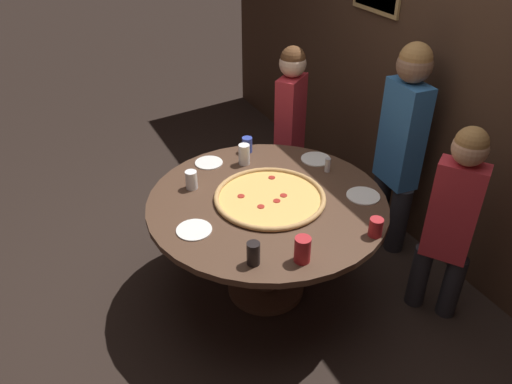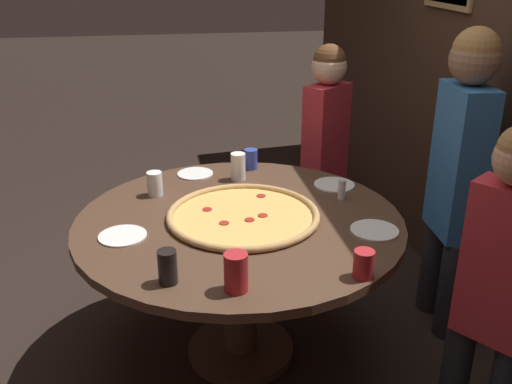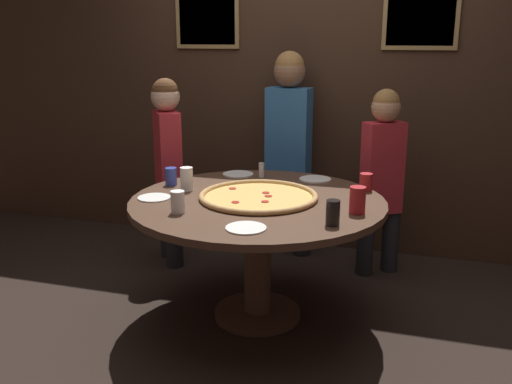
# 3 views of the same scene
# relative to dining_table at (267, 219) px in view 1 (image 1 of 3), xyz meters

# --- Properties ---
(ground_plane) EXTENTS (24.00, 24.00, 0.00)m
(ground_plane) POSITION_rel_dining_table_xyz_m (0.00, 0.00, -0.60)
(ground_plane) COLOR black
(back_wall) EXTENTS (6.40, 0.08, 2.60)m
(back_wall) POSITION_rel_dining_table_xyz_m (0.00, 1.34, 0.71)
(back_wall) COLOR #3D281C
(back_wall) RESTS_ON ground_plane
(dining_table) EXTENTS (1.48, 1.48, 0.74)m
(dining_table) POSITION_rel_dining_table_xyz_m (0.00, 0.00, 0.00)
(dining_table) COLOR #4C3323
(dining_table) RESTS_ON ground_plane
(giant_pizza) EXTENTS (0.69, 0.69, 0.03)m
(giant_pizza) POSITION_rel_dining_table_xyz_m (0.00, 0.02, 0.16)
(giant_pizza) COLOR #EAB75B
(giant_pizza) RESTS_ON dining_table
(drink_cup_beside_pizza) EXTENTS (0.08, 0.08, 0.11)m
(drink_cup_beside_pizza) POSITION_rel_dining_table_xyz_m (0.57, 0.37, 0.20)
(drink_cup_beside_pizza) COLOR #B22328
(drink_cup_beside_pizza) RESTS_ON dining_table
(drink_cup_front_edge) EXTENTS (0.07, 0.07, 0.13)m
(drink_cup_front_edge) POSITION_rel_dining_table_xyz_m (0.49, -0.33, 0.21)
(drink_cup_front_edge) COLOR black
(drink_cup_front_edge) RESTS_ON dining_table
(drink_cup_near_right) EXTENTS (0.07, 0.07, 0.12)m
(drink_cup_near_right) POSITION_rel_dining_table_xyz_m (-0.33, -0.37, 0.20)
(drink_cup_near_right) COLOR white
(drink_cup_near_right) RESTS_ON dining_table
(drink_cup_near_left) EXTENTS (0.08, 0.08, 0.14)m
(drink_cup_near_left) POSITION_rel_dining_table_xyz_m (-0.47, 0.06, 0.21)
(drink_cup_near_left) COLOR white
(drink_cup_near_left) RESTS_ON dining_table
(drink_cup_far_left) EXTENTS (0.09, 0.09, 0.14)m
(drink_cup_far_left) POSITION_rel_dining_table_xyz_m (0.58, -0.10, 0.22)
(drink_cup_far_left) COLOR #B22328
(drink_cup_far_left) RESTS_ON dining_table
(drink_cup_far_right) EXTENTS (0.07, 0.07, 0.11)m
(drink_cup_far_right) POSITION_rel_dining_table_xyz_m (-0.62, 0.16, 0.20)
(drink_cup_far_right) COLOR #384CB7
(drink_cup_far_right) RESTS_ON dining_table
(white_plate_left_side) EXTENTS (0.21, 0.21, 0.01)m
(white_plate_left_side) POSITION_rel_dining_table_xyz_m (-0.30, 0.54, 0.15)
(white_plate_left_side) COLOR white
(white_plate_left_side) RESTS_ON dining_table
(white_plate_beside_cup) EXTENTS (0.20, 0.20, 0.01)m
(white_plate_beside_cup) POSITION_rel_dining_table_xyz_m (0.09, -0.51, 0.15)
(white_plate_beside_cup) COLOR white
(white_plate_beside_cup) RESTS_ON dining_table
(white_plate_far_back) EXTENTS (0.21, 0.21, 0.01)m
(white_plate_far_back) POSITION_rel_dining_table_xyz_m (0.23, 0.55, 0.15)
(white_plate_far_back) COLOR white
(white_plate_far_back) RESTS_ON dining_table
(white_plate_right_side) EXTENTS (0.19, 0.19, 0.01)m
(white_plate_right_side) POSITION_rel_dining_table_xyz_m (-0.58, -0.15, 0.15)
(white_plate_right_side) COLOR white
(white_plate_right_side) RESTS_ON dining_table
(condiment_shaker) EXTENTS (0.04, 0.04, 0.10)m
(condiment_shaker) POSITION_rel_dining_table_xyz_m (-0.13, 0.52, 0.19)
(condiment_shaker) COLOR silver
(condiment_shaker) RESTS_ON dining_table
(diner_far_right) EXTENTS (0.39, 0.23, 1.54)m
(diner_far_right) POSITION_rel_dining_table_xyz_m (-0.09, 1.09, 0.28)
(diner_far_right) COLOR #232328
(diner_far_right) RESTS_ON ground_plane
(diner_centre_back) EXTENTS (0.30, 0.35, 1.36)m
(diner_centre_back) POSITION_rel_dining_table_xyz_m (-0.87, 0.66, 0.18)
(diner_centre_back) COLOR #232328
(diner_centre_back) RESTS_ON ground_plane
(diner_far_left) EXTENTS (0.34, 0.29, 1.31)m
(diner_far_left) POSITION_rel_dining_table_xyz_m (0.63, 0.90, 0.15)
(diner_far_left) COLOR #232328
(diner_far_left) RESTS_ON ground_plane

